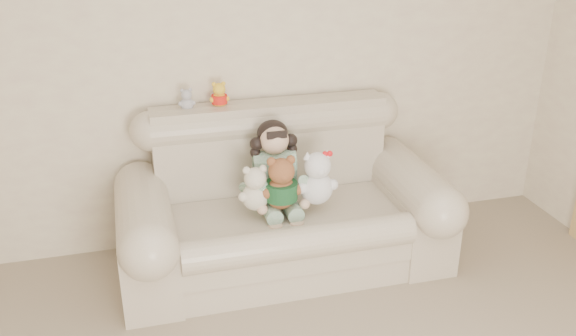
{
  "coord_description": "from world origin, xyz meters",
  "views": [
    {
      "loc": [
        -0.84,
        -1.48,
        2.28
      ],
      "look_at": [
        0.07,
        1.9,
        0.75
      ],
      "focal_mm": 39.08,
      "sensor_mm": 36.0,
      "label": 1
    }
  ],
  "objects_px": {
    "white_cat": "(317,172)",
    "brown_teddy": "(281,178)",
    "cream_teddy": "(255,184)",
    "seated_child": "(274,164)",
    "sofa": "(284,196)"
  },
  "relations": [
    {
      "from": "seated_child",
      "to": "white_cat",
      "type": "bearing_deg",
      "value": -36.28
    },
    {
      "from": "brown_teddy",
      "to": "white_cat",
      "type": "height_order",
      "value": "white_cat"
    },
    {
      "from": "white_cat",
      "to": "sofa",
      "type": "bearing_deg",
      "value": 159.46
    },
    {
      "from": "white_cat",
      "to": "cream_teddy",
      "type": "bearing_deg",
      "value": -168.83
    },
    {
      "from": "brown_teddy",
      "to": "sofa",
      "type": "bearing_deg",
      "value": 51.9
    },
    {
      "from": "sofa",
      "to": "brown_teddy",
      "type": "relative_size",
      "value": 5.21
    },
    {
      "from": "white_cat",
      "to": "brown_teddy",
      "type": "bearing_deg",
      "value": -165.36
    },
    {
      "from": "seated_child",
      "to": "white_cat",
      "type": "relative_size",
      "value": 1.38
    },
    {
      "from": "white_cat",
      "to": "cream_teddy",
      "type": "xyz_separation_m",
      "value": [
        -0.39,
        0.02,
        -0.04
      ]
    },
    {
      "from": "seated_child",
      "to": "cream_teddy",
      "type": "bearing_deg",
      "value": -126.01
    },
    {
      "from": "seated_child",
      "to": "brown_teddy",
      "type": "distance_m",
      "value": 0.21
    },
    {
      "from": "sofa",
      "to": "seated_child",
      "type": "height_order",
      "value": "sofa"
    },
    {
      "from": "seated_child",
      "to": "cream_teddy",
      "type": "relative_size",
      "value": 1.7
    },
    {
      "from": "cream_teddy",
      "to": "brown_teddy",
      "type": "bearing_deg",
      "value": -2.64
    },
    {
      "from": "seated_child",
      "to": "brown_teddy",
      "type": "bearing_deg",
      "value": -86.32
    }
  ]
}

